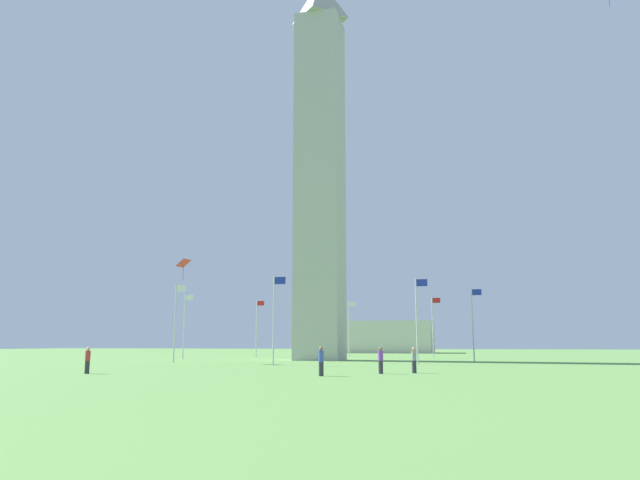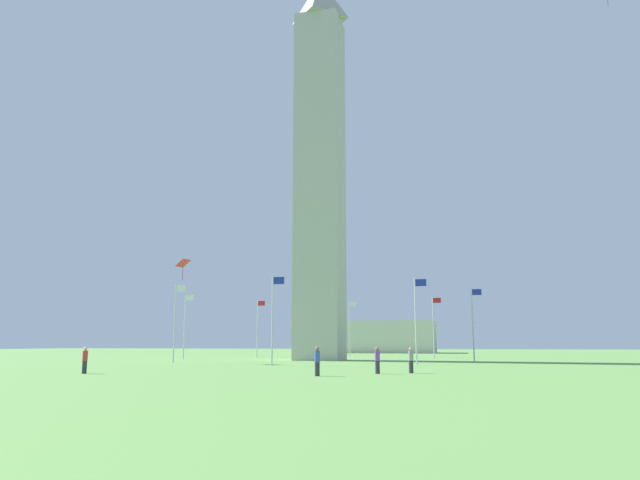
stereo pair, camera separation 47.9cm
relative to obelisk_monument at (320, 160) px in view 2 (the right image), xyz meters
The scene contains 16 objects.
ground_plane 23.49m from the obelisk_monument, ahead, with size 260.00×260.00×0.00m, color #609347.
obelisk_monument is the anchor object (origin of this frame).
flagpole_n 25.63m from the obelisk_monument, ahead, with size 1.12×0.14×7.78m.
flagpole_ne 25.62m from the obelisk_monument, 44.85° to the left, with size 1.12×0.14×7.78m.
flagpole_e 25.59m from the obelisk_monument, 89.79° to the left, with size 1.12×0.14×7.78m.
flagpole_se 25.56m from the obelisk_monument, 134.85° to the left, with size 1.12×0.14×7.78m.
flagpole_s 25.55m from the obelisk_monument, behind, with size 1.12×0.14×7.78m.
flagpole_sw 25.56m from the obelisk_monument, 134.85° to the right, with size 1.12×0.14×7.78m.
flagpole_w 25.59m from the obelisk_monument, 89.79° to the right, with size 1.12×0.14×7.78m.
flagpole_nw 25.62m from the obelisk_monument, 44.85° to the right, with size 1.12×0.14×7.78m.
person_purple_shirt 38.19m from the obelisk_monument, 68.95° to the right, with size 0.32×0.32×1.68m.
person_blue_shirt 40.21m from the obelisk_monument, 76.03° to the right, with size 0.32×0.32×1.72m.
person_gray_shirt 37.89m from the obelisk_monument, 64.59° to the right, with size 0.32×0.32×1.64m.
person_red_shirt 40.73m from the obelisk_monument, 101.99° to the right, with size 0.32×0.32×1.68m.
kite_red_diamond 21.95m from the obelisk_monument, 128.46° to the right, with size 1.23×1.38×2.03m.
distant_building 57.42m from the obelisk_monument, 90.40° to the left, with size 19.59×12.79×6.10m.
Camera 2 is at (17.13, -67.45, 1.92)m, focal length 34.01 mm.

